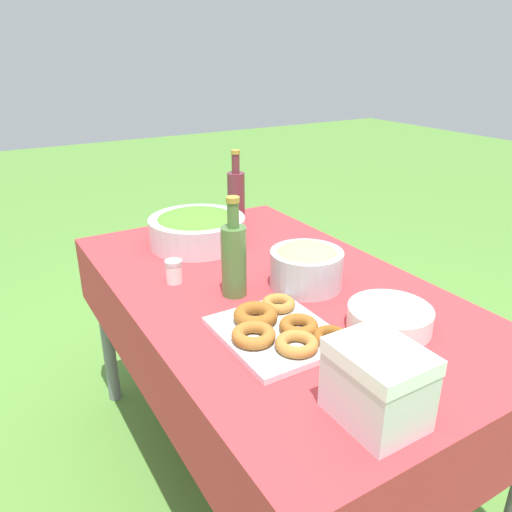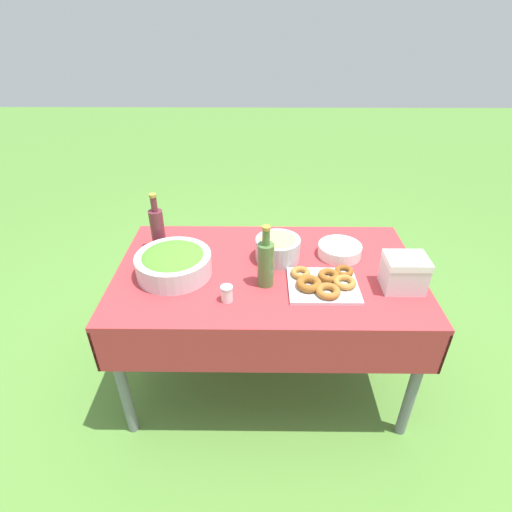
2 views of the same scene
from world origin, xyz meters
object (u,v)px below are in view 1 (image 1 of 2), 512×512
at_px(salad_bowl, 197,228).
at_px(wine_bottle, 236,196).
at_px(pasta_bowl, 306,265).
at_px(olive_oil_bottle, 234,258).
at_px(donut_platter, 278,329).
at_px(cooler_box, 377,384).
at_px(plate_stack, 389,318).

relative_size(salad_bowl, wine_bottle, 1.15).
distance_m(pasta_bowl, olive_oil_bottle, 0.23).
height_order(salad_bowl, donut_platter, salad_bowl).
bearing_deg(wine_bottle, pasta_bowl, 171.19).
bearing_deg(donut_platter, pasta_bowl, -49.55).
height_order(olive_oil_bottle, cooler_box, olive_oil_bottle).
bearing_deg(salad_bowl, donut_platter, 171.91).
xyz_separation_m(pasta_bowl, plate_stack, (-0.31, -0.04, -0.04)).
relative_size(salad_bowl, plate_stack, 1.63).
distance_m(plate_stack, wine_bottle, 0.93).
distance_m(donut_platter, wine_bottle, 0.88).
bearing_deg(donut_platter, plate_stack, -113.35).
relative_size(olive_oil_bottle, wine_bottle, 0.97).
height_order(pasta_bowl, wine_bottle, wine_bottle).
relative_size(donut_platter, cooler_box, 1.82).
bearing_deg(olive_oil_bottle, salad_bowl, -10.46).
distance_m(plate_stack, olive_oil_bottle, 0.46).
relative_size(olive_oil_bottle, cooler_box, 1.64).
xyz_separation_m(pasta_bowl, olive_oil_bottle, (0.06, 0.21, 0.05)).
bearing_deg(olive_oil_bottle, plate_stack, -146.49).
height_order(salad_bowl, pasta_bowl, pasta_bowl).
relative_size(donut_platter, wine_bottle, 1.07).
relative_size(plate_stack, olive_oil_bottle, 0.73).
bearing_deg(pasta_bowl, cooler_box, 156.79).
distance_m(pasta_bowl, donut_platter, 0.31).
relative_size(plate_stack, wine_bottle, 0.71).
bearing_deg(plate_stack, pasta_bowl, 6.50).
bearing_deg(salad_bowl, wine_bottle, -62.70).
xyz_separation_m(plate_stack, wine_bottle, (0.92, -0.06, 0.09)).
bearing_deg(plate_stack, cooler_box, 130.70).
bearing_deg(wine_bottle, olive_oil_bottle, 150.56).
bearing_deg(olive_oil_bottle, wine_bottle, -29.44).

